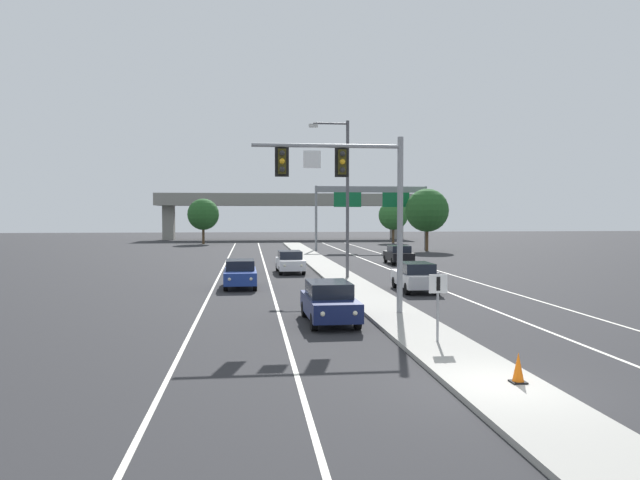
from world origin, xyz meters
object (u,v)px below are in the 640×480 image
(car_oncoming_blue, at_px, (240,273))
(car_oncoming_white, at_px, (290,262))
(median_sign_post, at_px, (438,297))
(car_receding_silver, at_px, (415,276))
(tree_far_right_c, at_px, (427,210))
(highway_sign_gantry, at_px, (372,197))
(tree_far_left_c, at_px, (203,214))
(street_lamp_median, at_px, (344,189))
(traffic_cone_median_nose, at_px, (518,368))
(tree_far_right_a, at_px, (393,215))
(car_receding_black, at_px, (399,254))
(overhead_signal_mast, at_px, (354,187))
(car_oncoming_navy, at_px, (329,302))

(car_oncoming_blue, relative_size, car_oncoming_white, 1.00)
(median_sign_post, xyz_separation_m, car_oncoming_white, (-3.07, 24.64, -0.77))
(car_receding_silver, height_order, tree_far_right_c, tree_far_right_c)
(car_receding_silver, distance_m, highway_sign_gantry, 38.19)
(car_oncoming_white, xyz_separation_m, highway_sign_gantry, (11.25, 26.36, 5.34))
(car_oncoming_white, bearing_deg, tree_far_left_c, 102.07)
(highway_sign_gantry, bearing_deg, street_lamp_median, -104.57)
(median_sign_post, xyz_separation_m, traffic_cone_median_nose, (0.47, -4.79, -1.08))
(street_lamp_median, bearing_deg, car_oncoming_white, 123.13)
(car_oncoming_white, bearing_deg, tree_far_right_a, 67.57)
(tree_far_left_c, bearing_deg, tree_far_right_c, -36.72)
(street_lamp_median, xyz_separation_m, tree_far_right_c, (14.09, 28.93, -1.14))
(car_receding_black, relative_size, traffic_cone_median_nose, 6.10)
(traffic_cone_median_nose, xyz_separation_m, tree_far_left_c, (-12.94, 73.41, 3.69))
(tree_far_left_c, bearing_deg, overhead_signal_mast, -80.28)
(car_receding_black, distance_m, highway_sign_gantry, 20.34)
(car_receding_silver, bearing_deg, traffic_cone_median_nose, -97.98)
(highway_sign_gantry, bearing_deg, median_sign_post, -99.12)
(median_sign_post, bearing_deg, tree_far_right_a, 77.67)
(street_lamp_median, relative_size, car_oncoming_blue, 2.23)
(highway_sign_gantry, bearing_deg, car_oncoming_blue, -112.93)
(tree_far_right_c, bearing_deg, car_oncoming_blue, -122.50)
(street_lamp_median, xyz_separation_m, tree_far_right_a, (14.83, 48.37, -1.72))
(car_oncoming_white, relative_size, car_receding_silver, 1.00)
(tree_far_right_c, relative_size, tree_far_right_a, 1.14)
(car_receding_silver, bearing_deg, car_receding_black, 78.88)
(highway_sign_gantry, xyz_separation_m, tree_far_right_a, (6.72, 17.18, -2.09))
(car_receding_silver, height_order, highway_sign_gantry, highway_sign_gantry)
(tree_far_right_c, xyz_separation_m, tree_far_right_a, (0.74, 19.44, -0.58))
(street_lamp_median, relative_size, car_oncoming_navy, 2.22)
(tree_far_right_c, bearing_deg, median_sign_post, -106.21)
(car_receding_silver, bearing_deg, car_oncoming_white, 118.85)
(traffic_cone_median_nose, xyz_separation_m, highway_sign_gantry, (7.71, 55.79, 5.66))
(car_receding_black, relative_size, tree_far_left_c, 0.70)
(car_oncoming_white, bearing_deg, median_sign_post, -82.91)
(car_receding_black, xyz_separation_m, tree_far_right_a, (8.35, 36.75, 3.25))
(car_oncoming_blue, xyz_separation_m, highway_sign_gantry, (14.65, 34.65, 5.34))
(car_receding_black, bearing_deg, tree_far_left_c, 117.11)
(car_oncoming_navy, relative_size, car_oncoming_blue, 1.00)
(car_oncoming_navy, bearing_deg, tree_far_left_c, 98.53)
(tree_far_right_a, bearing_deg, car_oncoming_white, -112.43)
(car_receding_black, bearing_deg, car_oncoming_navy, -109.34)
(street_lamp_median, xyz_separation_m, car_receding_black, (6.48, 11.62, -4.97))
(car_oncoming_blue, distance_m, car_oncoming_white, 8.95)
(street_lamp_median, xyz_separation_m, car_oncoming_white, (-3.15, 4.82, -4.97))
(tree_far_right_a, bearing_deg, highway_sign_gantry, -111.36)
(car_oncoming_blue, bearing_deg, tree_far_right_c, 57.50)
(car_receding_silver, height_order, traffic_cone_median_nose, car_receding_silver)
(tree_far_right_a, bearing_deg, car_receding_black, -102.80)
(car_receding_silver, relative_size, tree_far_right_c, 0.63)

